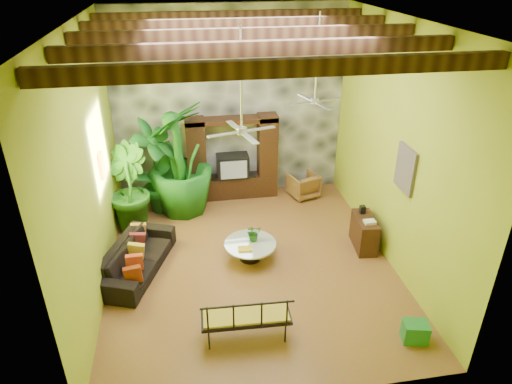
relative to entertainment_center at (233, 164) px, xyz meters
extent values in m
plane|color=brown|center=(0.00, -3.14, -0.97)|extent=(7.00, 7.00, 0.00)
cube|color=silver|center=(0.00, -3.14, 4.03)|extent=(6.00, 7.00, 0.02)
cube|color=#A5B829|center=(0.00, 0.36, 1.53)|extent=(6.00, 0.02, 5.00)
cube|color=#A5B829|center=(-3.00, -3.14, 1.53)|extent=(0.02, 7.00, 5.00)
cube|color=#A5B829|center=(3.00, -3.14, 1.53)|extent=(0.02, 7.00, 5.00)
cube|color=#323539|center=(0.00, 0.30, 1.53)|extent=(5.98, 0.10, 4.98)
cube|color=#3C2413|center=(0.00, -5.74, 3.81)|extent=(5.95, 0.16, 0.22)
cube|color=#3C2413|center=(0.00, -4.44, 3.81)|extent=(5.95, 0.16, 0.22)
cube|color=#3C2413|center=(0.00, -3.14, 3.81)|extent=(5.95, 0.16, 0.22)
cube|color=#3C2413|center=(0.00, -1.84, 3.81)|extent=(5.95, 0.16, 0.22)
cube|color=#3C2413|center=(0.00, -0.54, 3.81)|extent=(5.95, 0.16, 0.22)
cube|color=black|center=(0.00, 0.00, -0.67)|extent=(2.40, 0.50, 0.60)
cube|color=black|center=(-0.95, 0.00, 0.33)|extent=(0.50, 0.48, 2.00)
cube|color=black|center=(0.95, 0.00, 0.33)|extent=(0.50, 0.48, 2.00)
cube|color=black|center=(0.00, 0.00, 1.23)|extent=(2.40, 0.48, 0.12)
cube|color=black|center=(0.00, -0.02, -0.05)|extent=(0.85, 0.52, 0.62)
cube|color=#8C99A8|center=(0.00, -0.29, -0.05)|extent=(0.70, 0.02, 0.50)
cylinder|color=silver|center=(-0.20, -3.54, 3.13)|extent=(0.04, 0.04, 1.80)
cylinder|color=silver|center=(-0.20, -3.54, 2.23)|extent=(0.18, 0.18, 0.12)
cube|color=silver|center=(0.15, -3.44, 2.21)|extent=(0.58, 0.26, 0.01)
cube|color=silver|center=(-0.29, -3.19, 2.21)|extent=(0.26, 0.58, 0.01)
cube|color=silver|center=(-0.55, -3.63, 2.21)|extent=(0.58, 0.26, 0.01)
cube|color=silver|center=(-0.11, -3.88, 2.21)|extent=(0.26, 0.58, 0.01)
cylinder|color=silver|center=(1.60, -1.94, 3.13)|extent=(0.04, 0.04, 1.80)
cylinder|color=silver|center=(1.60, -1.94, 2.23)|extent=(0.18, 0.18, 0.12)
cube|color=silver|center=(1.95, -1.84, 2.21)|extent=(0.58, 0.26, 0.01)
cube|color=silver|center=(1.51, -1.59, 2.21)|extent=(0.26, 0.58, 0.01)
cube|color=silver|center=(1.25, -2.03, 2.21)|extent=(0.58, 0.26, 0.01)
cube|color=silver|center=(1.69, -2.28, 2.21)|extent=(0.26, 0.58, 0.01)
cube|color=gold|center=(-2.96, -2.14, 1.13)|extent=(0.06, 0.32, 0.55)
cube|color=#285095|center=(2.96, -3.74, 1.33)|extent=(0.06, 0.70, 0.90)
imported|color=black|center=(-2.41, -3.03, -0.63)|extent=(1.63, 2.48, 0.68)
imported|color=brown|center=(1.91, -0.33, -0.63)|extent=(0.91, 0.92, 0.67)
imported|color=#1A6320|center=(-1.98, -0.53, 0.28)|extent=(1.51, 1.59, 2.50)
imported|color=#226019|center=(-2.65, -1.23, 0.10)|extent=(1.37, 1.47, 2.13)
imported|color=#196119|center=(-1.38, -0.57, 0.49)|extent=(2.23, 2.23, 2.90)
cylinder|color=black|center=(0.02, -2.99, -0.79)|extent=(0.48, 0.48, 0.36)
cylinder|color=silver|center=(0.02, -2.99, -0.59)|extent=(1.14, 1.14, 0.04)
imported|color=#215A17|center=(0.11, -2.87, -0.38)|extent=(0.40, 0.37, 0.36)
cube|color=yellow|center=(-0.13, -3.21, -0.55)|extent=(0.30, 0.22, 0.03)
cube|color=black|center=(-0.41, -5.29, -0.52)|extent=(1.56, 0.57, 0.06)
cube|color=gold|center=(-0.41, -5.29, -0.48)|extent=(1.48, 0.52, 0.06)
cube|color=black|center=(-0.41, -5.57, -0.25)|extent=(1.54, 0.10, 0.54)
cube|color=#392612|center=(2.65, -2.95, -0.59)|extent=(0.51, 0.98, 0.75)
cube|color=#217F2A|center=(2.48, -5.83, -0.78)|extent=(0.49, 0.40, 0.37)
camera|label=1|loc=(-1.21, -11.18, 5.05)|focal=32.00mm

